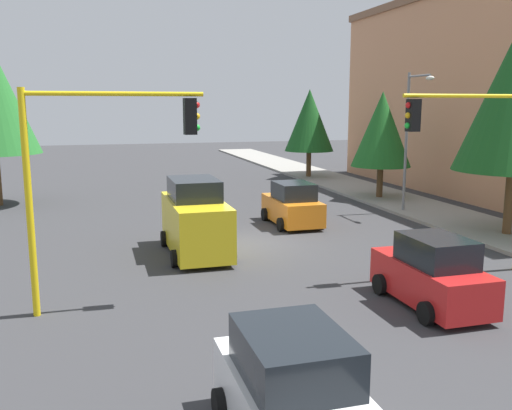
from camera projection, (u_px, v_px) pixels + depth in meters
ground_plane at (251, 243)px, 22.35m from camera, size 120.00×120.00×0.00m
sidewalk_kerb at (415, 206)px, 29.93m from camera, size 80.00×4.00×0.15m
lane_arrow_near at (262, 394)px, 10.64m from camera, size 2.40×1.10×1.10m
apartment_block at (510, 93)px, 33.82m from camera, size 26.13×9.30×12.31m
traffic_signal_near_left at (478, 147)px, 17.51m from camera, size 0.36×4.59×5.85m
traffic_signal_near_right at (100, 156)px, 14.38m from camera, size 0.36×4.59×5.86m
street_lamp_curbside at (411, 127)px, 27.51m from camera, size 2.15×0.28×7.00m
tree_roadside_mid at (382, 129)px, 31.93m from camera, size 3.41×3.41×6.20m
tree_roadside_far at (309, 120)px, 41.20m from camera, size 3.61×3.61×6.57m
delivery_van_yellow at (195, 220)px, 20.49m from camera, size 4.80×2.22×2.77m
car_red at (432, 274)px, 15.17m from camera, size 3.84×1.95×1.98m
car_white at (296, 401)px, 8.68m from camera, size 4.05×2.10×1.98m
car_orange at (292, 206)px, 25.55m from camera, size 3.86×2.09×1.98m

